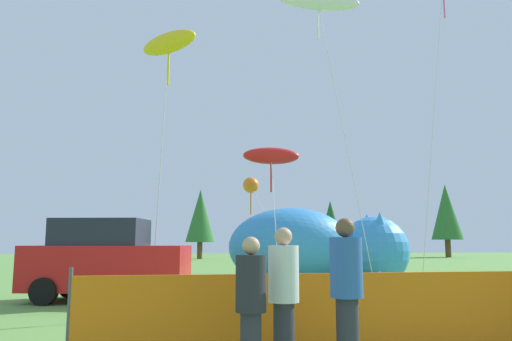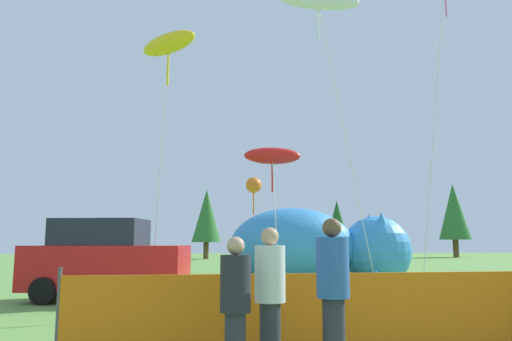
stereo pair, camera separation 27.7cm
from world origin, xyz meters
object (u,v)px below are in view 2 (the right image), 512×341
inflatable_cat (317,250)px  kite_red_lizard (272,156)px  parked_car (105,261)px  folding_chair (384,289)px  spectator_in_green_shirt (270,292)px  kite_yellow_hero (169,44)px  kite_orange_flower (254,186)px  spectator_in_red_shirt (333,287)px  spectator_in_grey_shirt (235,302)px  kite_white_ghost (318,1)px

inflatable_cat → kite_red_lizard: bearing=175.3°
parked_car → folding_chair: size_ratio=4.82×
spectator_in_green_shirt → kite_yellow_hero: 10.67m
kite_orange_flower → spectator_in_red_shirt: bearing=-93.6°
spectator_in_red_shirt → spectator_in_grey_shirt: spectator_in_red_shirt is taller
kite_white_ghost → kite_orange_flower: size_ratio=2.25×
folding_chair → kite_white_ghost: size_ratio=0.09×
kite_yellow_hero → inflatable_cat: bearing=28.3°
kite_yellow_hero → spectator_in_green_shirt: bearing=-78.2°
spectator_in_grey_shirt → kite_yellow_hero: 10.95m
kite_yellow_hero → folding_chair: bearing=-39.7°
parked_car → spectator_in_green_shirt: bearing=-56.6°
folding_chair → spectator_in_red_shirt: spectator_in_red_shirt is taller
parked_car → inflatable_cat: size_ratio=0.68×
kite_red_lizard → kite_orange_flower: bearing=91.6°
spectator_in_red_shirt → kite_orange_flower: size_ratio=0.42×
spectator_in_green_shirt → kite_yellow_hero: (-1.73, 8.32, 6.45)m
spectator_in_red_shirt → parked_car: bearing=116.9°
spectator_in_grey_shirt → inflatable_cat: bearing=71.5°
kite_white_ghost → kite_red_lizard: bearing=110.8°
folding_chair → kite_white_ghost: 9.57m
kite_white_ghost → spectator_in_green_shirt: bearing=-108.9°
kite_red_lizard → kite_orange_flower: kite_red_lizard is taller
folding_chair → kite_red_lizard: size_ratio=0.18×
inflatable_cat → kite_yellow_hero: size_ratio=0.82×
spectator_in_grey_shirt → kite_yellow_hero: kite_yellow_hero is taller
spectator_in_green_shirt → kite_yellow_hero: bearing=101.8°
folding_chair → kite_yellow_hero: kite_yellow_hero is taller
inflatable_cat → kite_orange_flower: size_ratio=1.46×
spectator_in_grey_shirt → parked_car: bearing=108.8°
spectator_in_green_shirt → kite_yellow_hero: kite_yellow_hero is taller
inflatable_cat → kite_yellow_hero: bearing=-151.3°
kite_red_lizard → parked_car: bearing=-144.6°
folding_chair → kite_red_lizard: (-1.26, 6.92, 4.03)m
parked_car → spectator_in_grey_shirt: bearing=-60.4°
spectator_in_red_shirt → inflatable_cat: bearing=76.8°
parked_car → spectator_in_red_shirt: (3.94, -7.75, -0.06)m
kite_yellow_hero → kite_white_ghost: (4.63, 0.15, 1.76)m
folding_chair → kite_white_ghost: kite_white_ghost is taller
folding_chair → inflatable_cat: (0.27, 6.79, 0.72)m
inflatable_cat → kite_white_ghost: bearing=-100.2°
spectator_in_red_shirt → kite_white_ghost: size_ratio=0.18×
parked_car → kite_orange_flower: 9.81m
inflatable_cat → parked_car: bearing=-152.0°
folding_chair → inflatable_cat: inflatable_cat is taller
parked_car → kite_white_ghost: (6.08, 0.83, 8.09)m
folding_chair → kite_red_lizard: kite_red_lizard is taller
kite_yellow_hero → kite_orange_flower: bearing=64.5°
inflatable_cat → kite_white_ghost: kite_white_ghost is taller
kite_red_lizard → inflatable_cat: bearing=-5.0°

